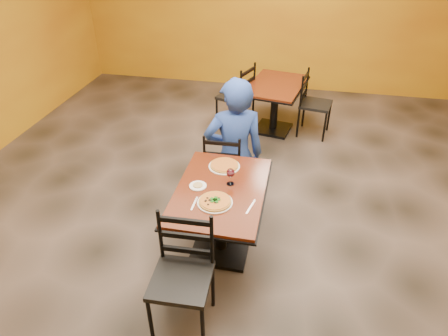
% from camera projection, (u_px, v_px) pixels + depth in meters
% --- Properties ---
extents(floor, '(7.00, 8.00, 0.01)m').
position_uv_depth(floor, '(230.00, 217.00, 4.43)').
color(floor, black).
rests_on(floor, ground).
extents(wall_back, '(7.00, 0.01, 3.00)m').
position_uv_depth(wall_back, '(274.00, 4.00, 6.89)').
color(wall_back, gold).
rests_on(wall_back, ground).
extents(table_main, '(0.83, 1.23, 0.75)m').
position_uv_depth(table_main, '(221.00, 206.00, 3.72)').
color(table_main, '#55180D').
rests_on(table_main, floor).
extents(table_second, '(0.97, 1.26, 0.75)m').
position_uv_depth(table_second, '(275.00, 97.00, 5.89)').
color(table_second, '#55180D').
rests_on(table_second, floor).
extents(chair_main_near, '(0.47, 0.47, 1.00)m').
position_uv_depth(chair_main_near, '(181.00, 281.00, 3.04)').
color(chair_main_near, black).
rests_on(chair_main_near, floor).
extents(chair_main_far, '(0.43, 0.43, 0.92)m').
position_uv_depth(chair_main_far, '(225.00, 165.00, 4.49)').
color(chair_main_far, black).
rests_on(chair_main_far, floor).
extents(chair_second_left, '(0.58, 0.58, 1.01)m').
position_uv_depth(chair_second_left, '(235.00, 96.00, 6.02)').
color(chair_second_left, black).
rests_on(chair_second_left, floor).
extents(chair_second_right, '(0.50, 0.50, 0.95)m').
position_uv_depth(chair_second_right, '(316.00, 105.00, 5.83)').
color(chair_second_right, black).
rests_on(chair_second_right, floor).
extents(diner, '(0.80, 0.66, 1.45)m').
position_uv_depth(diner, '(234.00, 139.00, 4.45)').
color(diner, '#1A3D93').
rests_on(diner, floor).
extents(plate_main, '(0.31, 0.31, 0.01)m').
position_uv_depth(plate_main, '(215.00, 203.00, 3.44)').
color(plate_main, white).
rests_on(plate_main, table_main).
extents(pizza_main, '(0.28, 0.28, 0.02)m').
position_uv_depth(pizza_main, '(215.00, 201.00, 3.43)').
color(pizza_main, maroon).
rests_on(pizza_main, plate_main).
extents(plate_far, '(0.31, 0.31, 0.01)m').
position_uv_depth(plate_far, '(224.00, 166.00, 3.92)').
color(plate_far, white).
rests_on(plate_far, table_main).
extents(pizza_far, '(0.28, 0.28, 0.02)m').
position_uv_depth(pizza_far, '(224.00, 165.00, 3.91)').
color(pizza_far, orange).
rests_on(pizza_far, plate_far).
extents(side_plate, '(0.16, 0.16, 0.01)m').
position_uv_depth(side_plate, '(198.00, 186.00, 3.65)').
color(side_plate, white).
rests_on(side_plate, table_main).
extents(dip, '(0.09, 0.09, 0.01)m').
position_uv_depth(dip, '(198.00, 185.00, 3.64)').
color(dip, '#A88A51').
rests_on(dip, side_plate).
extents(wine_glass, '(0.08, 0.08, 0.18)m').
position_uv_depth(wine_glass, '(230.00, 176.00, 3.63)').
color(wine_glass, white).
rests_on(wine_glass, table_main).
extents(fork, '(0.02, 0.19, 0.00)m').
position_uv_depth(fork, '(194.00, 203.00, 3.43)').
color(fork, silver).
rests_on(fork, table_main).
extents(knife, '(0.06, 0.21, 0.00)m').
position_uv_depth(knife, '(251.00, 207.00, 3.40)').
color(knife, silver).
rests_on(knife, table_main).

